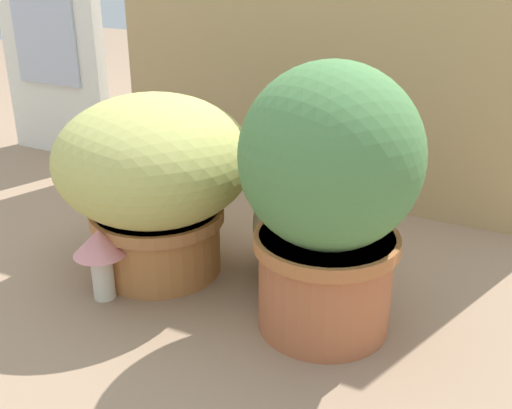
{
  "coord_description": "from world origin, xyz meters",
  "views": [
    {
      "loc": [
        0.59,
        -0.86,
        0.63
      ],
      "look_at": [
        0.1,
        0.07,
        0.18
      ],
      "focal_mm": 43.61,
      "sensor_mm": 36.0,
      "label": 1
    }
  ],
  "objects": [
    {
      "name": "ground_plane",
      "position": [
        0.0,
        0.0,
        0.0
      ],
      "size": [
        6.0,
        6.0,
        0.0
      ],
      "primitive_type": "plane",
      "color": "#93765C"
    },
    {
      "name": "cardboard_backdrop",
      "position": [
        0.01,
        0.58,
        0.44
      ],
      "size": [
        1.17,
        0.03,
        0.87
      ],
      "primitive_type": "cube",
      "color": "tan",
      "rests_on": "ground"
    },
    {
      "name": "grass_planter",
      "position": [
        -0.11,
        0.05,
        0.21
      ],
      "size": [
        0.39,
        0.39,
        0.37
      ],
      "color": "#B4713B",
      "rests_on": "ground"
    },
    {
      "name": "leafy_planter",
      "position": [
        0.26,
        0.02,
        0.25
      ],
      "size": [
        0.3,
        0.3,
        0.47
      ],
      "color": "#B2623D",
      "rests_on": "ground"
    },
    {
      "name": "cat",
      "position": [
        0.16,
        0.14,
        0.12
      ],
      "size": [
        0.29,
        0.37,
        0.32
      ],
      "color": "#96936A",
      "rests_on": "ground"
    },
    {
      "name": "mushroom_ornament_pink",
      "position": [
        -0.14,
        -0.09,
        0.1
      ],
      "size": [
        0.1,
        0.1,
        0.14
      ],
      "color": "silver",
      "rests_on": "ground"
    }
  ]
}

